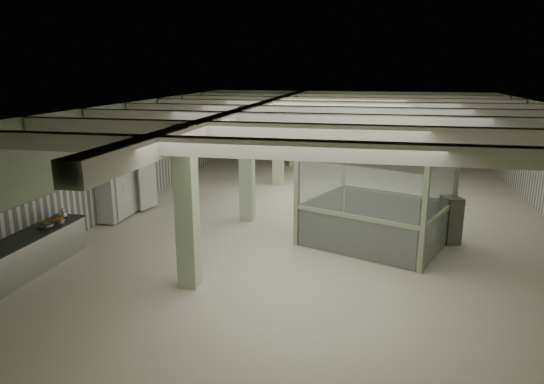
% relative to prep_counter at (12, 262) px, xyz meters
% --- Properties ---
extents(floor, '(20.00, 20.00, 0.00)m').
position_rel_prep_counter_xyz_m(floor, '(6.54, 6.61, -0.46)').
color(floor, beige).
rests_on(floor, ground).
extents(ceiling, '(14.00, 20.00, 0.02)m').
position_rel_prep_counter_xyz_m(ceiling, '(6.54, 6.61, 3.14)').
color(ceiling, silver).
rests_on(ceiling, wall_back).
extents(wall_back, '(14.00, 0.02, 3.60)m').
position_rel_prep_counter_xyz_m(wall_back, '(6.54, 16.61, 1.34)').
color(wall_back, '#9BAC89').
rests_on(wall_back, floor).
extents(wall_front, '(14.00, 0.02, 3.60)m').
position_rel_prep_counter_xyz_m(wall_front, '(6.54, -3.39, 1.34)').
color(wall_front, '#9BAC89').
rests_on(wall_front, floor).
extents(wall_left, '(0.02, 20.00, 3.60)m').
position_rel_prep_counter_xyz_m(wall_left, '(-0.46, 6.61, 1.34)').
color(wall_left, '#9BAC89').
rests_on(wall_left, floor).
extents(wainscot_left, '(0.05, 19.90, 1.50)m').
position_rel_prep_counter_xyz_m(wainscot_left, '(-0.43, 6.61, 0.29)').
color(wainscot_left, silver).
rests_on(wainscot_left, floor).
extents(wainscot_back, '(13.90, 0.05, 1.50)m').
position_rel_prep_counter_xyz_m(wainscot_back, '(6.54, 16.58, 0.29)').
color(wainscot_back, silver).
rests_on(wainscot_back, floor).
extents(girder, '(0.45, 19.90, 0.40)m').
position_rel_prep_counter_xyz_m(girder, '(4.04, 6.61, 2.92)').
color(girder, beige).
rests_on(girder, ceiling).
extents(beam_a, '(13.90, 0.35, 0.32)m').
position_rel_prep_counter_xyz_m(beam_a, '(6.54, -0.89, 2.96)').
color(beam_a, beige).
rests_on(beam_a, ceiling).
extents(beam_b, '(13.90, 0.35, 0.32)m').
position_rel_prep_counter_xyz_m(beam_b, '(6.54, 1.61, 2.96)').
color(beam_b, beige).
rests_on(beam_b, ceiling).
extents(beam_c, '(13.90, 0.35, 0.32)m').
position_rel_prep_counter_xyz_m(beam_c, '(6.54, 4.11, 2.96)').
color(beam_c, beige).
rests_on(beam_c, ceiling).
extents(beam_d, '(13.90, 0.35, 0.32)m').
position_rel_prep_counter_xyz_m(beam_d, '(6.54, 6.61, 2.96)').
color(beam_d, beige).
rests_on(beam_d, ceiling).
extents(beam_e, '(13.90, 0.35, 0.32)m').
position_rel_prep_counter_xyz_m(beam_e, '(6.54, 9.11, 2.96)').
color(beam_e, beige).
rests_on(beam_e, ceiling).
extents(beam_f, '(13.90, 0.35, 0.32)m').
position_rel_prep_counter_xyz_m(beam_f, '(6.54, 11.61, 2.96)').
color(beam_f, beige).
rests_on(beam_f, ceiling).
extents(beam_g, '(13.90, 0.35, 0.32)m').
position_rel_prep_counter_xyz_m(beam_g, '(6.54, 14.11, 2.96)').
color(beam_g, beige).
rests_on(beam_g, ceiling).
extents(column_a, '(0.42, 0.42, 3.60)m').
position_rel_prep_counter_xyz_m(column_a, '(4.04, 0.61, 1.34)').
color(column_a, '#B7CDA5').
rests_on(column_a, floor).
extents(column_b, '(0.42, 0.42, 3.60)m').
position_rel_prep_counter_xyz_m(column_b, '(4.04, 5.61, 1.34)').
color(column_b, '#B7CDA5').
rests_on(column_b, floor).
extents(column_c, '(0.42, 0.42, 3.60)m').
position_rel_prep_counter_xyz_m(column_c, '(4.04, 10.61, 1.34)').
color(column_c, '#B7CDA5').
rests_on(column_c, floor).
extents(column_d, '(0.42, 0.42, 3.60)m').
position_rel_prep_counter_xyz_m(column_d, '(4.04, 14.61, 1.34)').
color(column_d, '#B7CDA5').
rests_on(column_d, floor).
extents(pendant_front, '(0.44, 0.44, 0.22)m').
position_rel_prep_counter_xyz_m(pendant_front, '(7.04, 1.61, 2.59)').
color(pendant_front, '#293729').
rests_on(pendant_front, ceiling).
extents(pendant_mid, '(0.44, 0.44, 0.22)m').
position_rel_prep_counter_xyz_m(pendant_mid, '(7.04, 7.11, 2.59)').
color(pendant_mid, '#293729').
rests_on(pendant_mid, ceiling).
extents(pendant_back, '(0.44, 0.44, 0.22)m').
position_rel_prep_counter_xyz_m(pendant_back, '(7.04, 12.11, 2.59)').
color(pendant_back, '#293729').
rests_on(pendant_back, ceiling).
extents(prep_counter, '(0.81, 4.64, 0.91)m').
position_rel_prep_counter_xyz_m(prep_counter, '(0.00, 0.00, 0.00)').
color(prep_counter, '#B1B1B5').
rests_on(prep_counter, floor).
extents(pitcher_near, '(0.25, 0.27, 0.30)m').
position_rel_prep_counter_xyz_m(pitcher_near, '(0.09, 1.84, 0.59)').
color(pitcher_near, '#B1B1B5').
rests_on(pitcher_near, prep_counter).
extents(veg_colander, '(0.50, 0.50, 0.19)m').
position_rel_prep_counter_xyz_m(veg_colander, '(0.01, 1.22, 0.54)').
color(veg_colander, '#47474D').
rests_on(veg_colander, prep_counter).
extents(orange_bowl, '(0.25, 0.25, 0.09)m').
position_rel_prep_counter_xyz_m(orange_bowl, '(0.17, 1.58, 0.48)').
color(orange_bowl, '#B2B2B7').
rests_on(orange_bowl, prep_counter).
extents(walkin_cooler, '(0.85, 2.31, 2.12)m').
position_rel_prep_counter_xyz_m(walkin_cooler, '(-0.08, 5.25, 0.60)').
color(walkin_cooler, silver).
rests_on(walkin_cooler, floor).
extents(guard_booth, '(4.58, 4.26, 2.99)m').
position_rel_prep_counter_xyz_m(guard_booth, '(8.07, 4.38, 1.51)').
color(guard_booth, '#92A483').
rests_on(guard_booth, floor).
extents(filing_cabinet, '(0.62, 0.72, 1.32)m').
position_rel_prep_counter_xyz_m(filing_cabinet, '(10.09, 4.76, 0.20)').
color(filing_cabinet, '#616151').
rests_on(filing_cabinet, floor).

